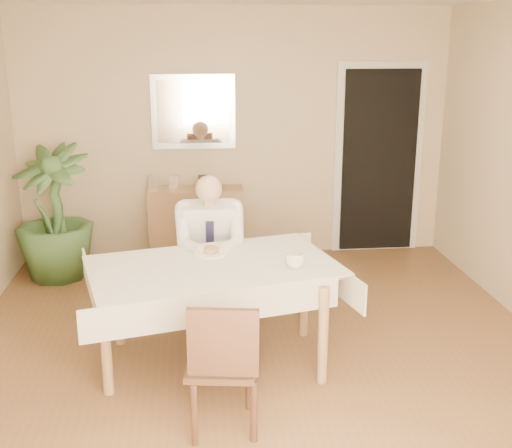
{
  "coord_description": "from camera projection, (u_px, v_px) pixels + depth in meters",
  "views": [
    {
      "loc": [
        -0.47,
        -4.2,
        2.28
      ],
      "look_at": [
        0.0,
        0.35,
        0.95
      ],
      "focal_mm": 45.0,
      "sensor_mm": 36.0,
      "label": 1
    }
  ],
  "objects": [
    {
      "name": "mirror",
      "position": [
        193.0,
        112.0,
        6.58
      ],
      "size": [
        0.86,
        0.04,
        0.76
      ],
      "color": "silver",
      "rests_on": "room"
    },
    {
      "name": "photo_frame_left",
      "position": [
        153.0,
        182.0,
        6.62
      ],
      "size": [
        0.1,
        0.02,
        0.14
      ],
      "primitive_type": "cube",
      "color": "silver",
      "rests_on": "sideboard"
    },
    {
      "name": "photo_frame_center",
      "position": [
        174.0,
        182.0,
        6.61
      ],
      "size": [
        0.1,
        0.02,
        0.14
      ],
      "primitive_type": "cube",
      "color": "silver",
      "rests_on": "sideboard"
    },
    {
      "name": "coffee_mug",
      "position": [
        295.0,
        260.0,
        4.42
      ],
      "size": [
        0.17,
        0.17,
        0.1
      ],
      "primitive_type": "imported",
      "rotation": [
        0.0,
        0.0,
        0.43
      ],
      "color": "white",
      "rests_on": "dining_table"
    },
    {
      "name": "potted_palm",
      "position": [
        54.0,
        213.0,
        6.18
      ],
      "size": [
        0.96,
        0.96,
        1.31
      ],
      "primitive_type": "imported",
      "rotation": [
        0.0,
        0.0,
        -0.39
      ],
      "color": "#375A2B",
      "rests_on": "ground"
    },
    {
      "name": "knife",
      "position": [
        216.0,
        253.0,
        4.66
      ],
      "size": [
        0.01,
        0.13,
        0.01
      ],
      "primitive_type": "cylinder",
      "rotation": [
        1.57,
        0.0,
        0.0
      ],
      "color": "silver",
      "rests_on": "dining_table"
    },
    {
      "name": "seated_man",
      "position": [
        210.0,
        247.0,
        5.07
      ],
      "size": [
        0.48,
        0.72,
        1.24
      ],
      "color": "white",
      "rests_on": "ground"
    },
    {
      "name": "window",
      "position": [
        352.0,
        324.0,
        1.93
      ],
      "size": [
        1.34,
        0.04,
        1.44
      ],
      "color": "silver",
      "rests_on": "room"
    },
    {
      "name": "photo_frame_right",
      "position": [
        203.0,
        181.0,
        6.66
      ],
      "size": [
        0.1,
        0.02,
        0.14
      ],
      "primitive_type": "cube",
      "color": "silver",
      "rests_on": "sideboard"
    },
    {
      "name": "fork",
      "position": [
        205.0,
        253.0,
        4.65
      ],
      "size": [
        0.01,
        0.13,
        0.01
      ],
      "primitive_type": "cylinder",
      "rotation": [
        1.57,
        0.0,
        0.0
      ],
      "color": "silver",
      "rests_on": "dining_table"
    },
    {
      "name": "plate",
      "position": [
        210.0,
        253.0,
        4.71
      ],
      "size": [
        0.26,
        0.26,
        0.02
      ],
      "primitive_type": "cylinder",
      "color": "white",
      "rests_on": "dining_table"
    },
    {
      "name": "doorway",
      "position": [
        379.0,
        161.0,
        6.92
      ],
      "size": [
        0.96,
        0.07,
        2.1
      ],
      "color": "silver",
      "rests_on": "ground"
    },
    {
      "name": "dining_table",
      "position": [
        213.0,
        276.0,
        4.51
      ],
      "size": [
        1.95,
        1.42,
        0.75
      ],
      "rotation": [
        0.0,
        0.0,
        0.24
      ],
      "color": "olive",
      "rests_on": "ground"
    },
    {
      "name": "chair_near",
      "position": [
        223.0,
        361.0,
        3.71
      ],
      "size": [
        0.46,
        0.46,
        0.85
      ],
      "rotation": [
        0.0,
        0.0,
        -0.15
      ],
      "color": "#402315",
      "rests_on": "ground"
    },
    {
      "name": "chair_far",
      "position": [
        209.0,
        254.0,
        5.4
      ],
      "size": [
        0.5,
        0.5,
        0.93
      ],
      "rotation": [
        0.0,
        0.0,
        0.14
      ],
      "color": "#402315",
      "rests_on": "ground"
    },
    {
      "name": "sideboard",
      "position": [
        196.0,
        224.0,
        6.76
      ],
      "size": [
        0.99,
        0.37,
        0.78
      ],
      "primitive_type": "cube",
      "rotation": [
        0.0,
        0.0,
        -0.04
      ],
      "color": "olive",
      "rests_on": "ground"
    },
    {
      "name": "room",
      "position": [
        261.0,
        189.0,
        4.33
      ],
      "size": [
        5.0,
        5.02,
        2.6
      ],
      "color": "brown",
      "rests_on": "ground"
    },
    {
      "name": "food",
      "position": [
        210.0,
        250.0,
        4.71
      ],
      "size": [
        0.14,
        0.14,
        0.06
      ],
      "primitive_type": "ellipsoid",
      "color": "brown",
      "rests_on": "dining_table"
    }
  ]
}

